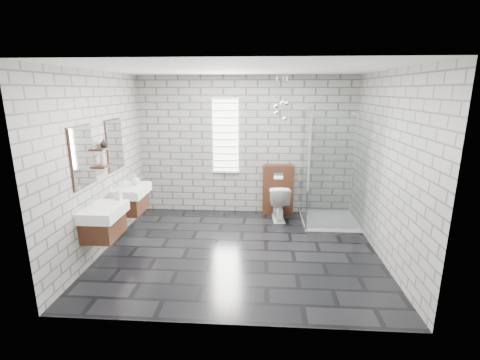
# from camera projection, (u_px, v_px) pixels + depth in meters

# --- Properties ---
(floor) EXTENTS (4.20, 3.60, 0.02)m
(floor) POSITION_uv_depth(u_px,v_px,m) (240.00, 250.00, 5.43)
(floor) COLOR black
(floor) RESTS_ON ground
(ceiling) EXTENTS (4.20, 3.60, 0.02)m
(ceiling) POSITION_uv_depth(u_px,v_px,m) (240.00, 68.00, 4.75)
(ceiling) COLOR white
(ceiling) RESTS_ON wall_back
(wall_back) EXTENTS (4.20, 0.02, 2.70)m
(wall_back) POSITION_uv_depth(u_px,v_px,m) (246.00, 146.00, 6.84)
(wall_back) COLOR #9C9C97
(wall_back) RESTS_ON floor
(wall_front) EXTENTS (4.20, 0.02, 2.70)m
(wall_front) POSITION_uv_depth(u_px,v_px,m) (227.00, 205.00, 3.34)
(wall_front) COLOR #9C9C97
(wall_front) RESTS_ON floor
(wall_left) EXTENTS (0.02, 3.60, 2.70)m
(wall_left) POSITION_uv_depth(u_px,v_px,m) (100.00, 163.00, 5.23)
(wall_left) COLOR #9C9C97
(wall_left) RESTS_ON floor
(wall_right) EXTENTS (0.02, 3.60, 2.70)m
(wall_right) POSITION_uv_depth(u_px,v_px,m) (387.00, 167.00, 4.96)
(wall_right) COLOR #9C9C97
(wall_right) RESTS_ON floor
(vanity_left) EXTENTS (0.47, 0.70, 1.57)m
(vanity_left) POSITION_uv_depth(u_px,v_px,m) (101.00, 213.00, 4.85)
(vanity_left) COLOR #4A2716
(vanity_left) RESTS_ON wall_left
(vanity_right) EXTENTS (0.47, 0.70, 1.57)m
(vanity_right) POSITION_uv_depth(u_px,v_px,m) (129.00, 192.00, 5.86)
(vanity_right) COLOR #4A2716
(vanity_right) RESTS_ON wall_left
(shelf_lower) EXTENTS (0.14, 0.30, 0.03)m
(shelf_lower) POSITION_uv_depth(u_px,v_px,m) (104.00, 166.00, 5.18)
(shelf_lower) COLOR #4A2716
(shelf_lower) RESTS_ON wall_left
(shelf_upper) EXTENTS (0.14, 0.30, 0.03)m
(shelf_upper) POSITION_uv_depth(u_px,v_px,m) (102.00, 149.00, 5.12)
(shelf_upper) COLOR #4A2716
(shelf_upper) RESTS_ON wall_left
(window) EXTENTS (0.56, 0.05, 1.48)m
(window) POSITION_uv_depth(u_px,v_px,m) (225.00, 136.00, 6.79)
(window) COLOR white
(window) RESTS_ON wall_back
(cistern_panel) EXTENTS (0.60, 0.20, 1.00)m
(cistern_panel) POSITION_uv_depth(u_px,v_px,m) (278.00, 190.00, 6.91)
(cistern_panel) COLOR #4A2716
(cistern_panel) RESTS_ON floor
(flush_plate) EXTENTS (0.18, 0.01, 0.12)m
(flush_plate) POSITION_uv_depth(u_px,v_px,m) (278.00, 176.00, 6.73)
(flush_plate) COLOR silver
(flush_plate) RESTS_ON cistern_panel
(shower_enclosure) EXTENTS (1.00, 1.00, 2.03)m
(shower_enclosure) POSITION_uv_depth(u_px,v_px,m) (326.00, 198.00, 6.35)
(shower_enclosure) COLOR white
(shower_enclosure) RESTS_ON floor
(pendant_cluster) EXTENTS (0.28, 0.23, 0.82)m
(pendant_cluster) POSITION_uv_depth(u_px,v_px,m) (281.00, 108.00, 6.19)
(pendant_cluster) COLOR silver
(pendant_cluster) RESTS_ON ceiling
(toilet) EXTENTS (0.43, 0.69, 0.68)m
(toilet) POSITION_uv_depth(u_px,v_px,m) (278.00, 202.00, 6.65)
(toilet) COLOR white
(toilet) RESTS_ON floor
(soap_bottle_a) EXTENTS (0.09, 0.09, 0.18)m
(soap_bottle_a) POSITION_uv_depth(u_px,v_px,m) (118.00, 194.00, 5.11)
(soap_bottle_a) COLOR #B2B2B2
(soap_bottle_a) RESTS_ON vanity_left
(soap_bottle_b) EXTENTS (0.18, 0.18, 0.18)m
(soap_bottle_b) POSITION_uv_depth(u_px,v_px,m) (135.00, 179.00, 5.92)
(soap_bottle_b) COLOR #B2B2B2
(soap_bottle_b) RESTS_ON vanity_right
(soap_bottle_c) EXTENTS (0.10, 0.10, 0.21)m
(soap_bottle_c) POSITION_uv_depth(u_px,v_px,m) (103.00, 159.00, 5.11)
(soap_bottle_c) COLOR #B2B2B2
(soap_bottle_c) RESTS_ON shelf_lower
(vase) EXTENTS (0.14, 0.14, 0.12)m
(vase) POSITION_uv_depth(u_px,v_px,m) (104.00, 143.00, 5.14)
(vase) COLOR #B2B2B2
(vase) RESTS_ON shelf_upper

